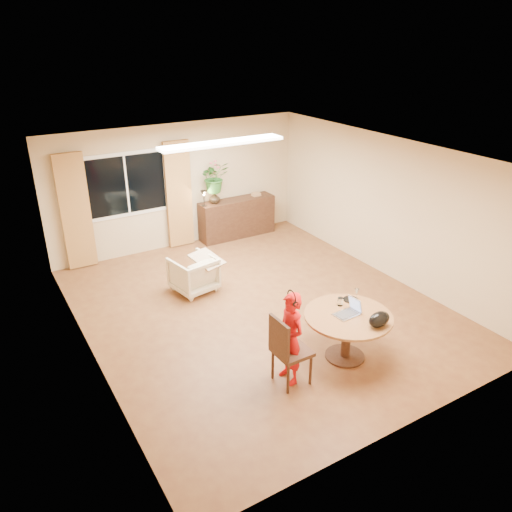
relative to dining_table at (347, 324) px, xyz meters
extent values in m
plane|color=brown|center=(-0.34, 1.82, -0.55)|extent=(6.50, 6.50, 0.00)
plane|color=white|center=(-0.34, 1.82, 2.05)|extent=(6.50, 6.50, 0.00)
plane|color=tan|center=(-0.34, 5.07, 0.75)|extent=(5.50, 0.00, 5.50)
plane|color=tan|center=(-3.09, 1.82, 0.75)|extent=(0.00, 6.50, 6.50)
plane|color=tan|center=(2.41, 1.82, 0.75)|extent=(0.00, 6.50, 6.50)
cube|color=white|center=(-1.44, 5.05, 0.95)|extent=(1.70, 0.02, 1.30)
cube|color=black|center=(-1.44, 5.04, 0.95)|extent=(1.55, 0.01, 1.15)
cube|color=white|center=(-1.44, 5.04, 0.95)|extent=(0.04, 0.01, 1.15)
cube|color=#936030|center=(-2.49, 4.97, 0.60)|extent=(0.55, 0.08, 2.25)
cube|color=#936030|center=(-0.39, 4.97, 0.60)|extent=(0.55, 0.08, 2.25)
cube|color=white|center=(-0.34, 3.02, 2.02)|extent=(2.20, 0.35, 0.05)
cylinder|color=brown|center=(0.00, 0.00, 0.13)|extent=(1.22, 1.22, 0.04)
cylinder|color=black|center=(0.00, 0.00, -0.22)|extent=(0.13, 0.13, 0.66)
cylinder|color=black|center=(0.00, 0.00, -0.53)|extent=(0.57, 0.57, 0.03)
imported|color=red|center=(-0.97, 0.00, 0.10)|extent=(0.47, 0.31, 1.29)
imported|color=beige|center=(-1.02, 2.95, -0.22)|extent=(0.82, 0.83, 0.65)
cube|color=black|center=(0.91, 4.83, -0.11)|extent=(1.74, 0.43, 0.87)
imported|color=black|center=(0.36, 4.83, 0.45)|extent=(0.29, 0.29, 0.25)
imported|color=#396726|center=(0.38, 4.83, 0.90)|extent=(0.63, 0.56, 0.66)
camera|label=1|loc=(-4.14, -4.42, 3.75)|focal=35.00mm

